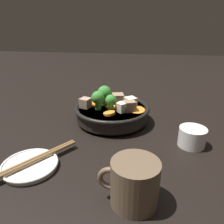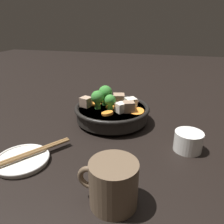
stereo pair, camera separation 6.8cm
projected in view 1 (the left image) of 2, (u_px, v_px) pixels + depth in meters
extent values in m
plane|color=black|center=(112.00, 121.00, 0.70)|extent=(3.00, 3.00, 0.00)
cylinder|color=black|center=(112.00, 120.00, 0.70)|extent=(0.12, 0.12, 0.01)
cylinder|color=black|center=(112.00, 113.00, 0.69)|extent=(0.22, 0.22, 0.04)
torus|color=black|center=(112.00, 108.00, 0.68)|extent=(0.23, 0.23, 0.01)
cylinder|color=brown|center=(112.00, 111.00, 0.68)|extent=(0.21, 0.21, 0.02)
cylinder|color=orange|center=(93.00, 104.00, 0.70)|extent=(0.06, 0.06, 0.01)
cylinder|color=orange|center=(137.00, 110.00, 0.65)|extent=(0.05, 0.05, 0.01)
cylinder|color=orange|center=(128.00, 100.00, 0.74)|extent=(0.04, 0.04, 0.01)
cylinder|color=orange|center=(108.00, 113.00, 0.63)|extent=(0.04, 0.04, 0.01)
cylinder|color=orange|center=(104.00, 100.00, 0.73)|extent=(0.05, 0.05, 0.01)
cylinder|color=orange|center=(113.00, 107.00, 0.68)|extent=(0.05, 0.05, 0.01)
cylinder|color=green|center=(111.00, 107.00, 0.66)|extent=(0.02, 0.02, 0.02)
sphere|color=#388433|center=(111.00, 100.00, 0.65)|extent=(0.03, 0.03, 0.03)
cylinder|color=green|center=(105.00, 101.00, 0.69)|extent=(0.02, 0.02, 0.03)
sphere|color=#388433|center=(105.00, 93.00, 0.68)|extent=(0.04, 0.04, 0.04)
cylinder|color=green|center=(98.00, 106.00, 0.66)|extent=(0.02, 0.02, 0.02)
sphere|color=#388433|center=(98.00, 98.00, 0.65)|extent=(0.04, 0.04, 0.04)
cube|color=silver|center=(131.00, 102.00, 0.68)|extent=(0.04, 0.04, 0.03)
cube|color=#9E7F66|center=(118.00, 99.00, 0.70)|extent=(0.04, 0.04, 0.04)
cube|color=tan|center=(85.00, 103.00, 0.68)|extent=(0.04, 0.04, 0.03)
cube|color=silver|center=(122.00, 107.00, 0.65)|extent=(0.04, 0.04, 0.03)
cube|color=#9E7F66|center=(130.00, 106.00, 0.65)|extent=(0.04, 0.04, 0.03)
ellipsoid|color=#EA9E84|center=(131.00, 101.00, 0.71)|extent=(0.05, 0.04, 0.02)
cylinder|color=white|center=(30.00, 166.00, 0.47)|extent=(0.12, 0.12, 0.01)
torus|color=white|center=(30.00, 164.00, 0.47)|extent=(0.12, 0.12, 0.01)
cylinder|color=white|center=(192.00, 137.00, 0.55)|extent=(0.07, 0.07, 0.05)
cylinder|color=brown|center=(193.00, 132.00, 0.55)|extent=(0.06, 0.06, 0.00)
cylinder|color=brown|center=(135.00, 183.00, 0.37)|extent=(0.08, 0.08, 0.08)
torus|color=brown|center=(111.00, 178.00, 0.38)|extent=(0.05, 0.01, 0.05)
cylinder|color=olive|center=(28.00, 161.00, 0.47)|extent=(0.14, 0.20, 0.01)
cylinder|color=olive|center=(30.00, 163.00, 0.47)|extent=(0.14, 0.20, 0.01)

